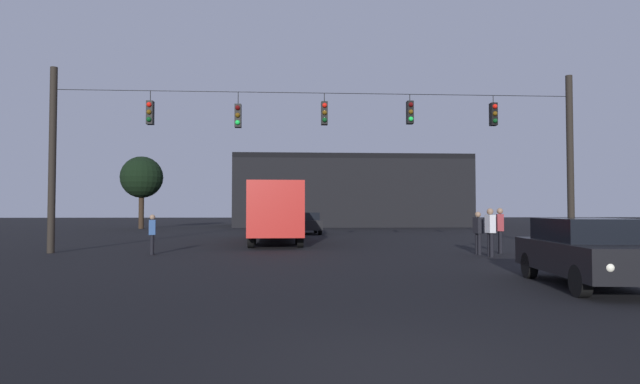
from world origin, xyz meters
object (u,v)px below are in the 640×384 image
(car_far_left, at_px, (307,223))
(pedestrian_crossing_center, at_px, (490,229))
(pedestrian_crossing_right, at_px, (478,230))
(tree_left_silhouette, at_px, (142,178))
(car_near_right, at_px, (587,251))
(pedestrian_near_bus, at_px, (152,232))
(city_bus, at_px, (276,207))
(pedestrian_crossing_left, at_px, (500,228))

(car_far_left, distance_m, pedestrian_crossing_center, 19.11)
(pedestrian_crossing_right, relative_size, tree_left_silhouette, 0.25)
(car_near_right, distance_m, pedestrian_crossing_center, 7.17)
(car_near_right, bearing_deg, pedestrian_crossing_center, 84.74)
(pedestrian_crossing_center, relative_size, pedestrian_near_bus, 1.15)
(pedestrian_crossing_center, height_order, pedestrian_crossing_right, pedestrian_crossing_center)
(car_far_left, bearing_deg, pedestrian_crossing_center, -71.47)
(city_bus, bearing_deg, pedestrian_crossing_left, -41.20)
(pedestrian_crossing_left, distance_m, tree_left_silhouette, 35.35)
(car_far_left, bearing_deg, tree_left_silhouette, 143.18)
(car_far_left, relative_size, tree_left_silhouette, 0.67)
(car_far_left, relative_size, pedestrian_near_bus, 2.88)
(pedestrian_crossing_right, bearing_deg, car_near_right, -93.88)
(pedestrian_crossing_center, height_order, pedestrian_near_bus, pedestrian_crossing_center)
(city_bus, xyz_separation_m, pedestrian_crossing_left, (8.96, -7.85, -0.85))
(pedestrian_crossing_right, relative_size, pedestrian_near_bus, 1.07)
(car_far_left, relative_size, pedestrian_crossing_right, 2.69)
(city_bus, distance_m, pedestrian_crossing_right, 11.50)
(pedestrian_crossing_center, xyz_separation_m, pedestrian_near_bus, (-12.54, 1.75, -0.15))
(city_bus, height_order, car_near_right, city_bus)
(car_far_left, height_order, tree_left_silhouette, tree_left_silhouette)
(tree_left_silhouette, bearing_deg, pedestrian_crossing_center, -54.54)
(pedestrian_crossing_left, relative_size, pedestrian_crossing_center, 1.01)
(city_bus, xyz_separation_m, pedestrian_near_bus, (-4.52, -7.46, -1.01))
(car_near_right, height_order, pedestrian_crossing_left, pedestrian_crossing_left)
(car_near_right, xyz_separation_m, pedestrian_near_bus, (-11.89, 8.89, 0.06))
(pedestrian_crossing_left, xyz_separation_m, pedestrian_near_bus, (-13.48, 0.39, -0.16))
(car_near_right, bearing_deg, tree_left_silhouette, 118.97)
(car_far_left, bearing_deg, pedestrian_crossing_left, -67.29)
(car_near_right, xyz_separation_m, pedestrian_crossing_center, (0.66, 7.14, 0.21))
(pedestrian_crossing_right, bearing_deg, pedestrian_crossing_center, -82.96)
(pedestrian_crossing_center, distance_m, pedestrian_crossing_right, 0.92)
(city_bus, distance_m, pedestrian_crossing_left, 11.94)
(city_bus, height_order, pedestrian_crossing_left, city_bus)
(pedestrian_crossing_left, relative_size, pedestrian_near_bus, 1.16)
(pedestrian_near_bus, bearing_deg, car_near_right, -36.78)
(car_near_right, bearing_deg, city_bus, 114.26)
(pedestrian_near_bus, xyz_separation_m, tree_left_silhouette, (-8.17, 27.32, 3.79))
(pedestrian_crossing_center, bearing_deg, car_far_left, 108.53)
(car_far_left, height_order, pedestrian_crossing_center, pedestrian_crossing_center)
(city_bus, xyz_separation_m, pedestrian_crossing_right, (7.91, -8.30, -0.94))
(pedestrian_crossing_left, height_order, tree_left_silhouette, tree_left_silhouette)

